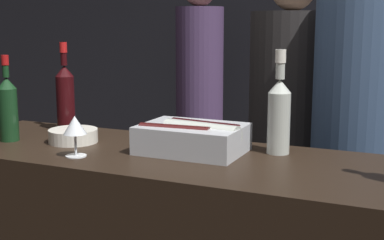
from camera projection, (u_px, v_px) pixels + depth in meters
wall_back_chalkboard at (321, 41)px, 3.82m from camera, size 6.40×0.06×2.80m
ice_bin_with_bottles at (193, 137)px, 1.87m from camera, size 0.36×0.26×0.11m
bowl_white at (73, 135)px, 2.03m from camera, size 0.19×0.19×0.05m
wine_glass at (75, 127)px, 1.80m from camera, size 0.08×0.08×0.14m
red_wine_bottle_tall at (65, 95)px, 2.24m from camera, size 0.08×0.08×0.37m
white_wine_bottle at (279, 112)px, 1.84m from camera, size 0.08×0.08×0.36m
red_wine_bottle_burgundy at (8, 107)px, 2.04m from camera, size 0.07×0.07×0.33m
person_in_hoodie at (289, 132)px, 2.65m from camera, size 0.40×0.40×1.79m
person_blond_tee at (199, 95)px, 3.65m from camera, size 0.32×0.32×1.84m
person_grey_polo at (353, 139)px, 2.31m from camera, size 0.36×0.36×1.84m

